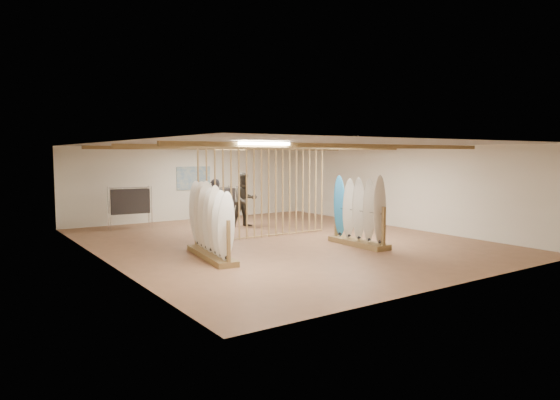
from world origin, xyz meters
TOP-DOWN VIEW (x-y plane):
  - floor at (0.00, 0.00)m, footprint 12.00×12.00m
  - ceiling at (0.00, 0.00)m, footprint 12.00×12.00m
  - wall_back at (0.00, 6.00)m, footprint 12.00×0.00m
  - wall_front at (0.00, -6.00)m, footprint 12.00×0.00m
  - wall_left at (-5.00, 0.00)m, footprint 0.00×12.00m
  - wall_right at (5.00, 0.00)m, footprint 0.00×12.00m
  - ceiling_slats at (0.00, 0.00)m, footprint 9.50×6.12m
  - light_panels at (0.00, 0.00)m, footprint 1.20×0.35m
  - bamboo_partition at (0.00, 0.80)m, footprint 4.45×0.05m
  - poster at (0.00, 5.98)m, footprint 1.40×0.03m
  - rack_left at (-2.74, -1.05)m, footprint 0.84×2.59m
  - rack_right at (1.40, -1.82)m, footprint 0.57×2.04m
  - clothing_rack_a at (-2.90, 4.72)m, footprint 1.36×0.43m
  - clothing_rack_b at (0.57, 4.66)m, footprint 1.17×0.77m
  - shopper_a at (-0.67, 2.83)m, footprint 0.85×0.75m
  - shopper_b at (0.60, 3.09)m, footprint 1.12×0.91m

SIDE VIEW (x-z plane):
  - floor at x=0.00m, z-range 0.00..0.00m
  - rack_left at x=-2.74m, z-range -0.28..1.51m
  - rack_right at x=1.40m, z-range -0.31..1.62m
  - clothing_rack_b at x=0.57m, z-range 0.20..1.53m
  - clothing_rack_a at x=-2.90m, z-range 0.22..1.68m
  - shopper_a at x=-0.67m, z-range 0.00..1.96m
  - shopper_b at x=0.60m, z-range 0.00..2.15m
  - bamboo_partition at x=0.00m, z-range 0.01..2.79m
  - wall_back at x=0.00m, z-range -4.60..7.40m
  - wall_front at x=0.00m, z-range -4.60..7.40m
  - wall_left at x=-5.00m, z-range -4.60..7.40m
  - wall_right at x=5.00m, z-range -4.60..7.40m
  - poster at x=0.00m, z-range 1.15..2.05m
  - ceiling_slats at x=0.00m, z-range 2.67..2.77m
  - light_panels at x=0.00m, z-range 2.71..2.77m
  - ceiling at x=0.00m, z-range 2.80..2.80m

